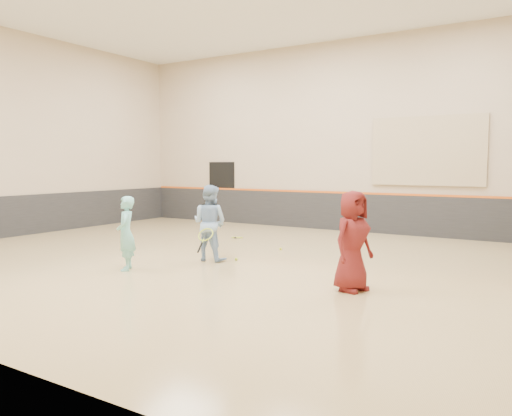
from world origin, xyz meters
The scene contains 14 objects.
room centered at (0.00, 0.00, 0.81)m, with size 15.04×12.04×6.22m.
wainscot_back centered at (0.00, 5.97, 0.60)m, with size 14.90×0.04×1.20m, color #232326.
wainscot_left centered at (-7.47, 0.00, 0.60)m, with size 0.04×11.90×1.20m, color #232326.
accent_stripe centered at (0.00, 5.96, 1.22)m, with size 14.90×0.03×0.06m, color #D85914.
acoustic_panel centered at (2.80, 5.95, 2.50)m, with size 3.20×0.08×2.00m, color tan.
doorway centered at (-4.50, 5.98, 1.10)m, with size 1.10×0.05×2.20m, color black.
girl centered at (-1.20, -1.92, 0.74)m, with size 0.54×0.35×1.48m, color #79D2CD.
instructor centered at (-0.39, -0.23, 0.83)m, with size 0.81×0.63×1.66m, color #8CAFD9.
young_man centered at (3.24, -1.11, 0.84)m, with size 0.82×0.53×1.68m, color maroon.
held_racket centered at (-0.18, -0.65, 0.64)m, with size 0.57×0.57×0.57m, color #BCD92F, non-canonical shape.
spare_racket centered at (-1.75, 2.88, 0.06)m, with size 0.75×0.75×0.13m, color #A7BC29, non-canonical shape.
ball_under_racket centered at (0.12, 0.04, 0.03)m, with size 0.07×0.07×0.07m, color #B4D331.
ball_in_hand centered at (3.30, -1.22, 1.05)m, with size 0.07×0.07×0.07m, color gold.
ball_beside_spare centered at (0.32, 1.72, 0.03)m, with size 0.07×0.07×0.07m, color #C9D130.
Camera 1 is at (6.18, -8.94, 2.11)m, focal length 35.00 mm.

